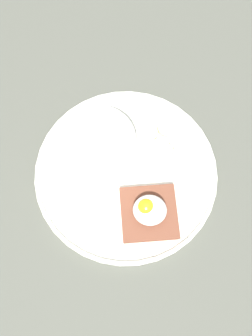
# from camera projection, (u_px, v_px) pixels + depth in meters

# --- Properties ---
(ground_plane) EXTENTS (1.20, 1.20, 0.02)m
(ground_plane) POSITION_uv_depth(u_px,v_px,m) (126.00, 176.00, 0.64)
(ground_plane) COLOR #474940
(ground_plane) RESTS_ON ground
(plate) EXTENTS (0.30, 0.30, 0.02)m
(plate) POSITION_uv_depth(u_px,v_px,m) (126.00, 172.00, 0.62)
(plate) COLOR silver
(plate) RESTS_ON ground_plane
(oatmeal_bowl) EXTENTS (0.12, 0.12, 0.07)m
(oatmeal_bowl) POSITION_uv_depth(u_px,v_px,m) (98.00, 148.00, 0.60)
(oatmeal_bowl) COLOR white
(oatmeal_bowl) RESTS_ON plate
(toast_slice) EXTENTS (0.10, 0.10, 0.02)m
(toast_slice) POSITION_uv_depth(u_px,v_px,m) (149.00, 213.00, 0.59)
(toast_slice) COLOR brown
(toast_slice) RESTS_ON plate
(poached_egg) EXTENTS (0.05, 0.05, 0.04)m
(poached_egg) POSITION_uv_depth(u_px,v_px,m) (149.00, 210.00, 0.57)
(poached_egg) COLOR white
(poached_egg) RESTS_ON toast_slice
(banana_slice_front) EXTENTS (0.03, 0.03, 0.01)m
(banana_slice_front) POSITION_uv_depth(u_px,v_px,m) (160.00, 146.00, 0.63)
(banana_slice_front) COLOR beige
(banana_slice_front) RESTS_ON plate
(banana_slice_left) EXTENTS (0.04, 0.04, 0.01)m
(banana_slice_left) POSITION_uv_depth(u_px,v_px,m) (151.00, 167.00, 0.62)
(banana_slice_left) COLOR beige
(banana_slice_left) RESTS_ON plate
(banana_slice_back) EXTENTS (0.05, 0.05, 0.01)m
(banana_slice_back) POSITION_uv_depth(u_px,v_px,m) (179.00, 139.00, 0.64)
(banana_slice_back) COLOR #F3E9C8
(banana_slice_back) RESTS_ON plate
(banana_slice_right) EXTENTS (0.05, 0.05, 0.01)m
(banana_slice_right) POSITION_uv_depth(u_px,v_px,m) (167.00, 128.00, 0.64)
(banana_slice_right) COLOR beige
(banana_slice_right) RESTS_ON plate
(banana_slice_inner) EXTENTS (0.04, 0.04, 0.01)m
(banana_slice_inner) POSITION_uv_depth(u_px,v_px,m) (181.00, 154.00, 0.62)
(banana_slice_inner) COLOR #F2ECBD
(banana_slice_inner) RESTS_ON plate
(banana_slice_outer) EXTENTS (0.03, 0.03, 0.01)m
(banana_slice_outer) POSITION_uv_depth(u_px,v_px,m) (150.00, 134.00, 0.64)
(banana_slice_outer) COLOR #EFE8C2
(banana_slice_outer) RESTS_ON plate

